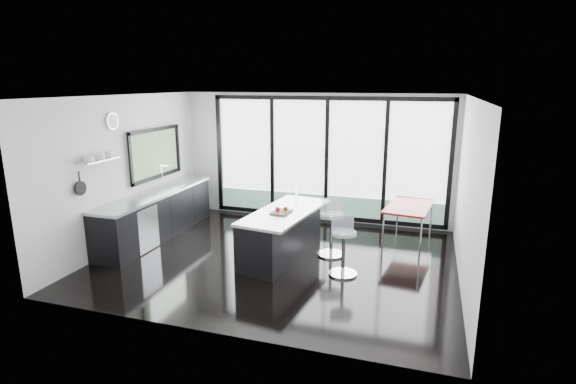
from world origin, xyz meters
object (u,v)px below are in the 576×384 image
(island, at_px, (281,233))
(red_table, at_px, (408,223))
(bar_stool_near, at_px, (343,253))
(bar_stool_far, at_px, (331,234))

(island, height_order, red_table, island)
(bar_stool_near, relative_size, bar_stool_far, 0.94)
(island, xyz_separation_m, bar_stool_far, (0.83, 0.33, -0.05))
(island, relative_size, red_table, 1.62)
(bar_stool_far, xyz_separation_m, red_table, (1.26, 1.15, -0.03))
(bar_stool_far, relative_size, red_table, 0.57)
(bar_stool_near, xyz_separation_m, bar_stool_far, (-0.36, 0.77, 0.02))
(bar_stool_far, bearing_deg, bar_stool_near, -76.60)
(bar_stool_far, bearing_deg, island, -170.35)
(island, xyz_separation_m, bar_stool_near, (1.19, -0.44, -0.07))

